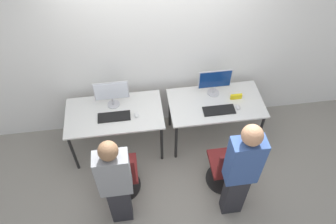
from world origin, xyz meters
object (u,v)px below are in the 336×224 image
mouse_left (136,115)px  office_chair_right (227,169)px  person_left (116,183)px  monitor_left (112,93)px  mouse_right (238,107)px  person_right (241,171)px  monitor_right (215,81)px  office_chair_left (121,176)px  keyboard_right (219,110)px  keyboard_left (114,117)px

mouse_left → office_chair_right: bearing=-33.6°
person_left → monitor_left: bearing=89.9°
mouse_right → person_right: 1.10m
monitor_right → mouse_left: bearing=-166.0°
person_left → person_right: 1.39m
mouse_left → monitor_right: monitor_right is taller
office_chair_left → keyboard_right: bearing=22.9°
person_right → mouse_left: bearing=134.7°
monitor_right → office_chair_right: bearing=-90.3°
office_chair_left → office_chair_right: size_ratio=1.00×
mouse_left → keyboard_left: bearing=177.7°
keyboard_left → office_chair_right: (1.39, -0.74, -0.40)m
keyboard_right → person_right: 1.04m
keyboard_left → mouse_right: (1.67, -0.06, 0.01)m
mouse_left → mouse_right: size_ratio=1.00×
monitor_left → person_right: 1.93m
monitor_left → office_chair_right: bearing=-35.0°
mouse_right → mouse_left: bearing=178.0°
office_chair_left → monitor_right: 1.78m
monitor_left → mouse_right: monitor_left is taller
mouse_left → office_chair_left: size_ratio=0.10×
monitor_left → keyboard_right: size_ratio=1.07×
monitor_left → office_chair_right: (1.39, -0.98, -0.62)m
keyboard_left → monitor_right: size_ratio=0.94×
keyboard_right → person_right: size_ratio=0.26×
keyboard_left → keyboard_right: (1.40, -0.08, 0.00)m
office_chair_left → monitor_right: (1.38, 0.93, 0.62)m
keyboard_left → monitor_left: bearing=90.0°
monitor_right → keyboard_right: bearing=-90.0°
mouse_left → office_chair_right: (1.10, -0.73, -0.41)m
keyboard_right → office_chair_right: (-0.01, -0.67, -0.40)m
office_chair_left → keyboard_right: size_ratio=2.06×
office_chair_right → person_left: bearing=-168.5°
keyboard_left → office_chair_left: (0.02, -0.66, -0.40)m
mouse_left → person_left: (-0.30, -1.02, 0.07)m
mouse_left → monitor_right: 1.16m
person_left → office_chair_left: bearing=86.9°
monitor_left → keyboard_right: bearing=-12.5°
monitor_left → monitor_right: size_ratio=1.00×
keyboard_right → person_right: person_right is taller
office_chair_right → mouse_left: bearing=146.4°
office_chair_right → monitor_right: bearing=89.7°
person_left → monitor_right: (1.40, 1.29, 0.14)m
person_right → keyboard_left: bearing=141.2°
monitor_right → keyboard_right: 0.41m
person_left → mouse_right: size_ratio=17.18×
keyboard_right → office_chair_right: size_ratio=0.48×
mouse_left → person_left: person_left is taller
monitor_right → keyboard_left: bearing=-169.3°
person_left → keyboard_right: bearing=34.1°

